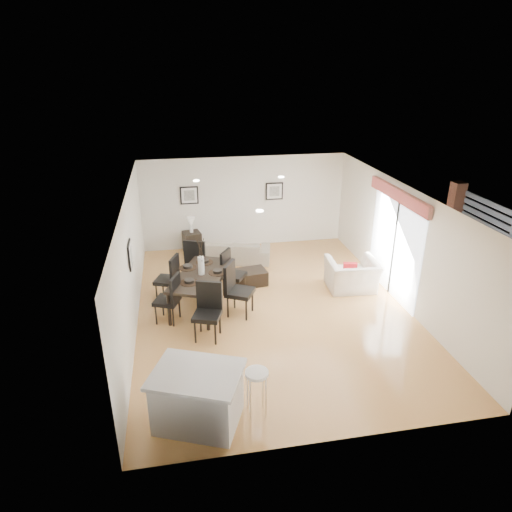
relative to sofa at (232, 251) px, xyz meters
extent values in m
plane|color=tan|center=(0.53, -2.86, -0.31)|extent=(8.00, 8.00, 0.00)
cube|color=silver|center=(0.53, 1.14, 1.04)|extent=(6.00, 0.04, 2.70)
cube|color=silver|center=(0.53, -6.86, 1.04)|extent=(6.00, 0.04, 2.70)
cube|color=silver|center=(-2.47, -2.86, 1.04)|extent=(0.04, 8.00, 2.70)
cube|color=silver|center=(3.53, -2.86, 1.04)|extent=(0.04, 8.00, 2.70)
cube|color=white|center=(0.53, -2.86, 2.39)|extent=(6.00, 8.00, 0.02)
imported|color=gray|center=(0.00, 0.00, 0.00)|extent=(2.22, 1.29, 0.61)
imported|color=beige|center=(2.64, -2.25, 0.08)|extent=(1.25, 1.11, 0.77)
imported|color=#396129|center=(6.16, -3.18, 0.00)|extent=(0.57, 0.50, 0.62)
imported|color=#396129|center=(6.36, -1.28, 0.05)|extent=(0.48, 0.48, 0.71)
cube|color=black|center=(-1.02, -2.46, 0.48)|extent=(1.68, 2.20, 0.07)
cylinder|color=black|center=(-1.77, -3.14, 0.07)|extent=(0.08, 0.08, 0.76)
cylinder|color=black|center=(-1.05, -1.44, 0.07)|extent=(0.08, 0.08, 0.76)
cylinder|color=black|center=(-0.98, -3.47, 0.07)|extent=(0.08, 0.08, 0.76)
cylinder|color=black|center=(-0.26, -1.78, 0.07)|extent=(0.08, 0.08, 0.76)
cube|color=black|center=(-1.81, -2.95, 0.19)|extent=(0.64, 0.64, 0.09)
cube|color=black|center=(-1.61, -3.03, 0.50)|extent=(0.24, 0.48, 0.59)
cylinder|color=black|center=(-1.91, -2.70, -0.08)|extent=(0.04, 0.04, 0.45)
cylinder|color=black|center=(-1.56, -2.85, -0.08)|extent=(0.04, 0.04, 0.45)
cylinder|color=black|center=(-2.06, -3.06, -0.08)|extent=(0.04, 0.04, 0.45)
cylinder|color=black|center=(-1.70, -3.20, -0.08)|extent=(0.04, 0.04, 0.45)
cube|color=black|center=(-1.81, -1.96, 0.19)|extent=(0.64, 0.64, 0.09)
cube|color=black|center=(-1.60, -2.04, 0.51)|extent=(0.24, 0.49, 0.60)
cylinder|color=black|center=(-1.92, -1.71, -0.08)|extent=(0.04, 0.04, 0.45)
cylinder|color=black|center=(-1.55, -1.85, -0.08)|extent=(0.04, 0.04, 0.45)
cylinder|color=black|center=(-2.06, -2.08, -0.08)|extent=(0.04, 0.04, 0.45)
cylinder|color=black|center=(-1.70, -2.22, -0.08)|extent=(0.04, 0.04, 0.45)
cube|color=black|center=(-0.23, -2.95, 0.24)|extent=(0.74, 0.74, 0.09)
cube|color=black|center=(-0.43, -2.84, 0.58)|extent=(0.32, 0.51, 0.65)
cylinder|color=black|center=(-0.14, -3.24, -0.06)|extent=(0.04, 0.04, 0.50)
cylinder|color=black|center=(-0.51, -3.04, -0.06)|extent=(0.04, 0.04, 0.50)
cylinder|color=black|center=(0.06, -2.87, -0.06)|extent=(0.04, 0.04, 0.50)
cylinder|color=black|center=(-0.31, -2.66, -0.06)|extent=(0.04, 0.04, 0.50)
cube|color=black|center=(-0.23, -1.96, 0.18)|extent=(0.67, 0.67, 0.08)
cube|color=black|center=(-0.41, -1.85, 0.49)|extent=(0.31, 0.45, 0.58)
cylinder|color=black|center=(-0.16, -2.23, -0.08)|extent=(0.04, 0.04, 0.45)
cylinder|color=black|center=(-0.49, -2.03, -0.08)|extent=(0.04, 0.04, 0.45)
cylinder|color=black|center=(0.04, -1.90, -0.08)|extent=(0.04, 0.04, 0.45)
cylinder|color=black|center=(-0.29, -1.70, -0.08)|extent=(0.04, 0.04, 0.45)
cube|color=black|center=(-1.02, -3.78, 0.22)|extent=(0.67, 0.67, 0.09)
cube|color=black|center=(-0.94, -3.56, 0.55)|extent=(0.52, 0.24, 0.63)
cylinder|color=black|center=(-1.28, -3.90, -0.07)|extent=(0.04, 0.04, 0.48)
cylinder|color=black|center=(-1.14, -3.51, -0.07)|extent=(0.04, 0.04, 0.48)
cylinder|color=black|center=(-0.89, -4.04, -0.07)|extent=(0.04, 0.04, 0.48)
cylinder|color=black|center=(-0.76, -3.65, -0.07)|extent=(0.04, 0.04, 0.48)
cube|color=black|center=(-1.02, -1.14, 0.23)|extent=(0.70, 0.70, 0.09)
cube|color=black|center=(-1.11, -1.36, 0.57)|extent=(0.52, 0.27, 0.64)
cylinder|color=black|center=(-0.74, -1.03, -0.06)|extent=(0.04, 0.04, 0.49)
cylinder|color=black|center=(-0.90, -1.42, -0.06)|extent=(0.04, 0.04, 0.49)
cylinder|color=black|center=(-1.13, -0.87, -0.06)|extent=(0.04, 0.04, 0.49)
cylinder|color=black|center=(-1.29, -1.25, -0.06)|extent=(0.04, 0.04, 0.49)
cylinder|color=white|center=(-1.02, -2.46, 0.73)|extent=(0.14, 0.14, 0.42)
cylinder|color=black|center=(-0.66, -2.46, 0.52)|extent=(0.40, 0.40, 0.01)
cylinder|color=black|center=(-0.66, -2.46, 0.56)|extent=(0.21, 0.21, 0.06)
cylinder|color=black|center=(-0.91, -1.84, 0.52)|extent=(0.40, 0.40, 0.01)
cylinder|color=black|center=(-0.91, -1.84, 0.56)|extent=(0.21, 0.21, 0.06)
cylinder|color=black|center=(-1.31, -2.07, 0.52)|extent=(0.40, 0.40, 0.01)
cylinder|color=black|center=(-1.31, -2.07, 0.56)|extent=(0.21, 0.21, 0.06)
cylinder|color=black|center=(-1.31, -2.84, 0.52)|extent=(0.40, 0.40, 0.01)
cylinder|color=black|center=(-1.31, -2.84, 0.56)|extent=(0.21, 0.21, 0.06)
cylinder|color=black|center=(-0.91, -3.08, 0.52)|extent=(0.40, 0.40, 0.01)
cylinder|color=black|center=(-0.91, -3.08, 0.56)|extent=(0.21, 0.21, 0.06)
cube|color=black|center=(0.17, -1.54, -0.12)|extent=(1.00, 0.69, 0.37)
cube|color=black|center=(-1.08, 0.81, 0.01)|extent=(0.57, 0.57, 0.64)
cylinder|color=white|center=(-1.08, 0.81, 0.43)|extent=(0.11, 0.11, 0.19)
cone|color=white|center=(-1.08, 0.81, 0.66)|extent=(0.24, 0.24, 0.26)
cube|color=#AF161C|center=(2.53, -2.36, 0.30)|extent=(0.34, 0.18, 0.33)
cube|color=silver|center=(-1.36, -6.09, 0.13)|extent=(1.48, 1.31, 0.87)
cube|color=silver|center=(-1.36, -6.09, 0.59)|extent=(1.61, 1.45, 0.06)
cylinder|color=white|center=(-0.44, -6.09, 0.48)|extent=(0.37, 0.37, 0.05)
cylinder|color=silver|center=(-0.32, -5.96, 0.09)|extent=(0.03, 0.03, 0.78)
cylinder|color=silver|center=(-0.56, -5.96, 0.09)|extent=(0.03, 0.03, 0.78)
cylinder|color=silver|center=(-0.56, -6.21, 0.09)|extent=(0.03, 0.03, 0.78)
cylinder|color=silver|center=(-0.32, -6.21, 0.09)|extent=(0.03, 0.03, 0.78)
cube|color=black|center=(-1.07, 1.11, 1.34)|extent=(0.52, 0.03, 0.52)
cube|color=white|center=(-1.07, 1.11, 1.34)|extent=(0.44, 0.04, 0.44)
cube|color=#5B5B56|center=(-1.07, 1.11, 1.34)|extent=(0.30, 0.04, 0.30)
cube|color=black|center=(1.43, 1.11, 1.34)|extent=(0.52, 0.03, 0.52)
cube|color=white|center=(1.43, 1.11, 1.34)|extent=(0.44, 0.04, 0.44)
cube|color=#5B5B56|center=(1.43, 1.11, 1.34)|extent=(0.30, 0.04, 0.30)
cube|color=black|center=(-2.44, -3.06, 1.34)|extent=(0.03, 0.52, 0.52)
cube|color=white|center=(-2.44, -3.06, 1.34)|extent=(0.04, 0.44, 0.44)
cube|color=#5B5B56|center=(-2.44, -3.06, 1.34)|extent=(0.04, 0.30, 0.30)
cube|color=white|center=(3.51, -2.56, 0.82)|extent=(0.02, 2.40, 2.25)
cube|color=black|center=(3.49, -2.56, 0.82)|extent=(0.03, 0.05, 2.25)
cube|color=black|center=(3.49, -2.56, 1.96)|extent=(0.03, 2.50, 0.05)
cube|color=maroon|center=(3.45, -2.56, 2.12)|extent=(0.10, 2.70, 0.28)
plane|color=gray|center=(5.53, -2.56, -0.31)|extent=(6.00, 6.00, 0.00)
cube|color=brown|center=(6.58, -0.16, 0.69)|extent=(0.35, 0.35, 2.00)
camera|label=1|loc=(-1.49, -11.71, 4.90)|focal=32.00mm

